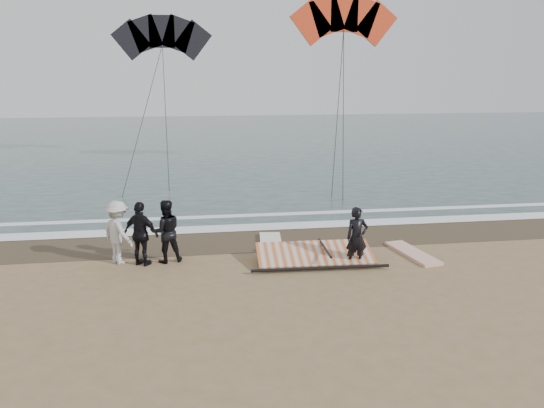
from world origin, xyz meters
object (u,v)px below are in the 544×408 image
at_px(man_main, 357,237).
at_px(sail_rig, 312,255).
at_px(board_cream, 271,245).
at_px(board_white, 412,253).

relative_size(man_main, sail_rig, 0.45).
height_order(board_cream, sail_rig, sail_rig).
bearing_deg(board_cream, board_white, -11.92).
height_order(man_main, board_white, man_main).
bearing_deg(sail_rig, board_cream, 124.14).
xyz_separation_m(board_white, board_cream, (-4.29, 1.38, 0.01)).
distance_m(man_main, board_cream, 3.19).
bearing_deg(sail_rig, board_white, 2.23).
distance_m(board_white, sail_rig, 3.27).
distance_m(man_main, sail_rig, 1.52).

